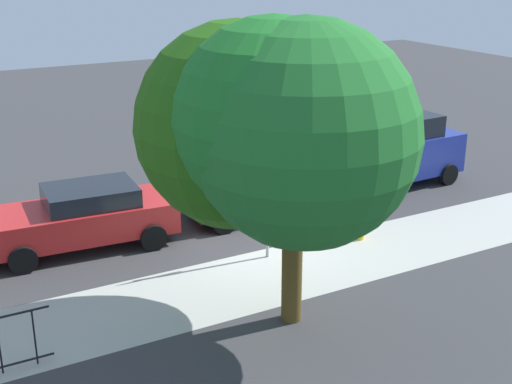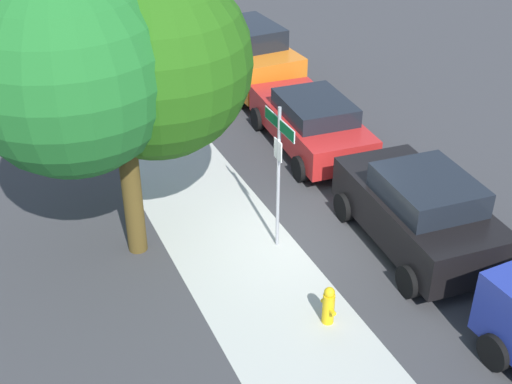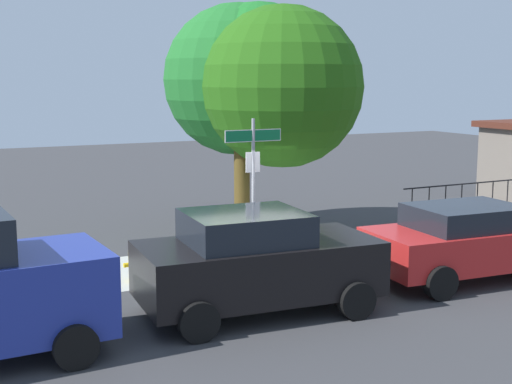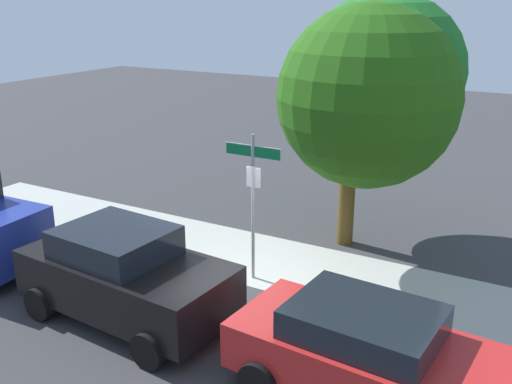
% 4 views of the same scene
% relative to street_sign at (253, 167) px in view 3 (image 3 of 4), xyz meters
% --- Properties ---
extents(ground_plane, '(60.00, 60.00, 0.00)m').
position_rel_street_sign_xyz_m(ground_plane, '(0.01, -0.40, -2.15)').
color(ground_plane, '#38383A').
extents(sidewalk_strip, '(24.00, 2.60, 0.00)m').
position_rel_street_sign_xyz_m(sidewalk_strip, '(2.01, 0.90, -2.14)').
color(sidewalk_strip, '#ADAFA5').
rests_on(sidewalk_strip, ground_plane).
extents(street_sign, '(1.27, 0.07, 3.15)m').
position_rel_street_sign_xyz_m(street_sign, '(0.00, 0.00, 0.00)').
color(street_sign, '#9EA0A5').
rests_on(street_sign, ground_plane).
extents(shade_tree, '(4.19, 5.53, 5.86)m').
position_rel_street_sign_xyz_m(shade_tree, '(1.58, 2.82, 1.78)').
color(shade_tree, '#52401A').
rests_on(shade_tree, ground_plane).
extents(car_black, '(4.17, 2.34, 1.76)m').
position_rel_street_sign_xyz_m(car_black, '(-1.24, -2.60, -1.25)').
color(car_black, black).
rests_on(car_black, ground_plane).
extents(car_red, '(4.51, 2.27, 1.51)m').
position_rel_street_sign_xyz_m(car_red, '(3.56, -2.67, -1.36)').
color(car_red, red).
rests_on(car_red, ground_plane).
extents(iron_fence, '(4.64, 0.04, 1.07)m').
position_rel_street_sign_xyz_m(iron_fence, '(7.74, 1.90, -1.58)').
color(iron_fence, black).
rests_on(iron_fence, ground_plane).
extents(fire_hydrant, '(0.42, 0.22, 0.78)m').
position_rel_street_sign_xyz_m(fire_hydrant, '(-2.53, 0.20, -1.76)').
color(fire_hydrant, yellow).
rests_on(fire_hydrant, ground_plane).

